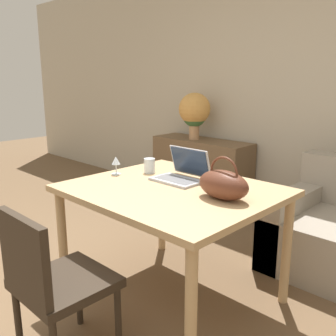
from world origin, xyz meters
The scene contains 9 objects.
wall_back centered at (0.00, 2.74, 1.35)m, with size 10.00×0.06×2.70m.
dining_table centered at (0.14, 0.83, 0.69)m, with size 1.25×1.06×0.77m.
chair centered at (0.12, -0.01, 0.48)m, with size 0.44×0.44×0.84m.
sideboard centered at (-0.96, 2.48, 0.38)m, with size 1.20×0.40×0.76m.
laptop centered at (0.06, 1.02, 0.83)m, with size 0.33×0.28×0.21m.
drinking_glass centered at (-0.24, 0.99, 0.82)m, with size 0.08×0.08×0.11m.
wine_glass centered at (-0.37, 0.79, 0.86)m, with size 0.07×0.07×0.13m.
handbag centered at (0.50, 0.87, 0.86)m, with size 0.32×0.18×0.25m.
flower_vase centered at (-1.04, 2.43, 1.07)m, with size 0.36×0.36×0.53m.
Camera 1 is at (1.69, -0.81, 1.45)m, focal length 40.00 mm.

